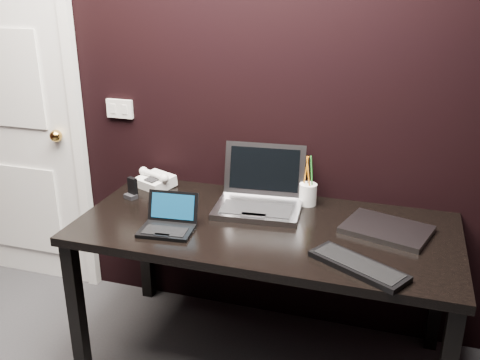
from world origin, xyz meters
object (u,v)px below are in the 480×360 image
(silver_laptop, at_px, (260,197))
(mobile_phone, at_px, (132,190))
(door, at_px, (8,113))
(netbook, at_px, (168,223))
(ext_keyboard, at_px, (358,266))
(closed_laptop, at_px, (387,229))
(pen_cup, at_px, (308,193))
(desk_phone, at_px, (155,180))
(desk, at_px, (265,240))

(silver_laptop, bearing_deg, mobile_phone, -173.43)
(door, xyz_separation_m, netbook, (1.25, -0.55, -0.27))
(ext_keyboard, bearing_deg, mobile_phone, 162.49)
(silver_laptop, bearing_deg, netbook, -132.31)
(silver_laptop, xyz_separation_m, ext_keyboard, (0.52, -0.44, -0.04))
(closed_laptop, height_order, pen_cup, pen_cup)
(desk_phone, bearing_deg, mobile_phone, -105.52)
(netbook, distance_m, silver_laptop, 0.48)
(door, relative_size, desk, 1.26)
(netbook, height_order, silver_laptop, silver_laptop)
(door, height_order, netbook, door)
(pen_cup, bearing_deg, desk_phone, -178.89)
(netbook, bearing_deg, silver_laptop, 47.69)
(closed_laptop, xyz_separation_m, desk_phone, (-1.20, 0.18, 0.03))
(silver_laptop, height_order, mobile_phone, silver_laptop)
(closed_laptop, height_order, mobile_phone, mobile_phone)
(door, height_order, closed_laptop, door)
(desk_phone, xyz_separation_m, pen_cup, (0.81, 0.02, 0.02))
(door, bearing_deg, desk_phone, -6.15)
(pen_cup, bearing_deg, desk, -115.89)
(desk, relative_size, ext_keyboard, 4.19)
(mobile_phone, bearing_deg, desk, -8.12)
(desk, relative_size, desk_phone, 7.69)
(closed_laptop, bearing_deg, desk_phone, 171.54)
(door, height_order, desk, door)
(desk, bearing_deg, closed_laptop, 9.87)
(closed_laptop, bearing_deg, silver_laptop, 171.91)
(desk, bearing_deg, mobile_phone, 171.88)
(silver_laptop, distance_m, closed_laptop, 0.61)
(desk_phone, bearing_deg, netbook, -57.92)
(desk_phone, relative_size, pen_cup, 0.88)
(desk_phone, bearing_deg, pen_cup, 1.11)
(closed_laptop, relative_size, mobile_phone, 3.96)
(pen_cup, bearing_deg, mobile_phone, -167.98)
(mobile_phone, bearing_deg, silver_laptop, 6.57)
(door, xyz_separation_m, silver_laptop, (1.57, -0.20, -0.25))
(closed_laptop, relative_size, pen_cup, 1.67)
(ext_keyboard, relative_size, mobile_phone, 3.84)
(silver_laptop, relative_size, ext_keyboard, 1.07)
(netbook, distance_m, closed_laptop, 0.96)
(desk, height_order, silver_laptop, silver_laptop)
(netbook, distance_m, pen_cup, 0.71)
(mobile_phone, bearing_deg, desk_phone, 74.48)
(door, xyz_separation_m, mobile_phone, (0.93, -0.27, -0.27))
(silver_laptop, distance_m, desk_phone, 0.61)
(netbook, bearing_deg, ext_keyboard, -6.07)
(netbook, xyz_separation_m, silver_laptop, (0.32, 0.35, 0.02))
(mobile_phone, distance_m, pen_cup, 0.88)
(desk, xyz_separation_m, ext_keyboard, (0.44, -0.26, 0.09))
(desk, relative_size, mobile_phone, 16.11)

